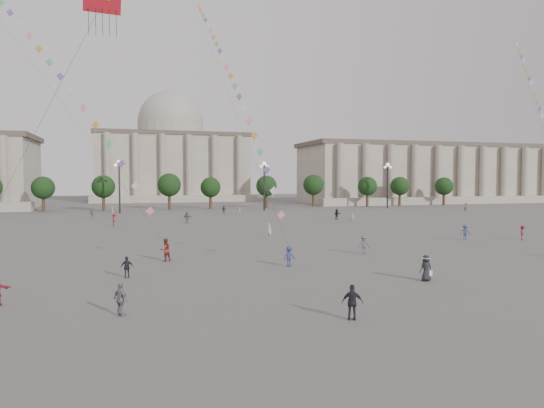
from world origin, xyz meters
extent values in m
plane|color=#565451|center=(0.00, 0.00, 0.00)|extent=(360.00, 360.00, 0.00)
cube|color=gray|center=(75.00, 95.00, 8.00)|extent=(80.00, 22.00, 16.00)
cube|color=brown|center=(75.00, 95.00, 16.60)|extent=(81.60, 22.44, 1.20)
cube|color=gray|center=(75.00, 82.00, 1.00)|extent=(84.00, 4.00, 2.00)
cube|color=gray|center=(0.00, 130.00, 10.00)|extent=(46.00, 30.00, 20.00)
cube|color=brown|center=(0.00, 130.00, 20.60)|extent=(46.92, 30.60, 1.20)
cube|color=gray|center=(0.00, 113.00, 1.00)|extent=(48.30, 4.00, 2.00)
cylinder|color=gray|center=(0.00, 130.00, 22.50)|extent=(21.00, 21.00, 5.00)
sphere|color=#9A9B8D|center=(0.00, 130.00, 25.00)|extent=(21.00, 21.00, 21.00)
cylinder|color=#39291C|center=(-30.00, 78.00, 1.76)|extent=(0.70, 0.70, 3.52)
sphere|color=black|center=(-30.00, 78.00, 5.44)|extent=(5.12, 5.12, 5.12)
cylinder|color=#39291C|center=(-18.00, 78.00, 1.76)|extent=(0.70, 0.70, 3.52)
sphere|color=black|center=(-18.00, 78.00, 5.44)|extent=(5.12, 5.12, 5.12)
cylinder|color=#39291C|center=(-6.00, 78.00, 1.76)|extent=(0.70, 0.70, 3.52)
sphere|color=black|center=(-6.00, 78.00, 5.44)|extent=(5.12, 5.12, 5.12)
cylinder|color=#39291C|center=(6.00, 78.00, 1.76)|extent=(0.70, 0.70, 3.52)
sphere|color=black|center=(6.00, 78.00, 5.44)|extent=(5.12, 5.12, 5.12)
cylinder|color=#39291C|center=(18.00, 78.00, 1.76)|extent=(0.70, 0.70, 3.52)
sphere|color=black|center=(18.00, 78.00, 5.44)|extent=(5.12, 5.12, 5.12)
cylinder|color=#39291C|center=(30.00, 78.00, 1.76)|extent=(0.70, 0.70, 3.52)
sphere|color=black|center=(30.00, 78.00, 5.44)|extent=(5.12, 5.12, 5.12)
cylinder|color=#39291C|center=(42.00, 78.00, 1.76)|extent=(0.70, 0.70, 3.52)
sphere|color=black|center=(42.00, 78.00, 5.44)|extent=(5.12, 5.12, 5.12)
cylinder|color=#39291C|center=(54.00, 78.00, 1.76)|extent=(0.70, 0.70, 3.52)
sphere|color=black|center=(54.00, 78.00, 5.44)|extent=(5.12, 5.12, 5.12)
cylinder|color=#39291C|center=(66.00, 78.00, 1.76)|extent=(0.70, 0.70, 3.52)
sphere|color=black|center=(66.00, 78.00, 5.44)|extent=(5.12, 5.12, 5.12)
cylinder|color=#262628|center=(-15.00, 70.00, 5.00)|extent=(0.36, 0.36, 10.00)
sphere|color=#FFE5B2|center=(-15.00, 70.00, 10.20)|extent=(0.90, 0.90, 0.90)
sphere|color=#FFE5B2|center=(-15.70, 70.00, 9.60)|extent=(0.60, 0.60, 0.60)
sphere|color=#FFE5B2|center=(-14.30, 70.00, 9.60)|extent=(0.60, 0.60, 0.60)
cylinder|color=#262628|center=(15.00, 70.00, 5.00)|extent=(0.36, 0.36, 10.00)
sphere|color=#FFE5B2|center=(15.00, 70.00, 10.20)|extent=(0.90, 0.90, 0.90)
sphere|color=#FFE5B2|center=(14.30, 70.00, 9.60)|extent=(0.60, 0.60, 0.60)
sphere|color=#FFE5B2|center=(15.70, 70.00, 9.60)|extent=(0.60, 0.60, 0.60)
cylinder|color=#262628|center=(45.00, 70.00, 5.00)|extent=(0.36, 0.36, 10.00)
sphere|color=#FFE5B2|center=(45.00, 70.00, 10.20)|extent=(0.90, 0.90, 0.90)
sphere|color=#FFE5B2|center=(44.30, 70.00, 9.60)|extent=(0.60, 0.60, 0.60)
sphere|color=#FFE5B2|center=(45.70, 70.00, 9.60)|extent=(0.60, 0.60, 0.60)
imported|color=navy|center=(4.34, 60.90, 0.87)|extent=(1.07, 0.56, 1.75)
imported|color=silver|center=(6.76, 57.83, 0.78)|extent=(1.48, 1.09, 1.55)
imported|color=#57585B|center=(7.68, 8.72, 0.86)|extent=(1.23, 0.89, 1.72)
imported|color=silver|center=(20.36, 37.55, 0.78)|extent=(1.52, 0.78, 1.56)
imported|color=maroon|center=(29.60, 12.93, 0.84)|extent=(1.23, 1.19, 1.68)
imported|color=black|center=(20.80, 44.46, 0.88)|extent=(1.69, 1.19, 1.76)
imported|color=#B3B2AE|center=(-16.11, 63.28, 0.89)|extent=(0.59, 0.74, 1.78)
imported|color=slate|center=(-4.50, 44.29, 0.91)|extent=(1.55, 1.61, 1.83)
imported|color=#AFAFAB|center=(2.45, 22.28, 0.88)|extent=(0.77, 0.69, 1.77)
imported|color=navy|center=(23.50, 14.91, 0.86)|extent=(1.29, 1.08, 1.73)
imported|color=slate|center=(-19.46, 58.51, 0.85)|extent=(1.03, 0.49, 1.71)
imported|color=maroon|center=(-15.24, 42.67, 0.92)|extent=(0.78, 1.24, 1.85)
imported|color=#7A7554|center=(56.48, 56.78, 0.87)|extent=(0.95, 0.81, 1.74)
imported|color=black|center=(-2.50, -10.00, 0.88)|extent=(1.11, 0.80, 1.75)
imported|color=slate|center=(-13.41, -6.09, 0.85)|extent=(0.94, 1.04, 1.70)
imported|color=black|center=(-13.17, 3.62, 0.75)|extent=(0.89, 0.39, 1.51)
imported|color=maroon|center=(-10.12, 9.91, 0.96)|extent=(1.15, 1.05, 1.91)
imported|color=navy|center=(-0.93, 4.62, 0.81)|extent=(1.16, 0.86, 1.61)
imported|color=black|center=(6.26, -3.13, 0.89)|extent=(0.88, 0.59, 1.77)
cone|color=white|center=(6.26, -3.13, 1.62)|extent=(0.52, 0.52, 0.14)
cylinder|color=white|center=(6.26, -3.13, 1.56)|extent=(0.60, 0.60, 0.02)
cube|color=white|center=(6.51, -3.28, 0.55)|extent=(0.22, 0.10, 0.35)
cube|color=#B2131E|center=(-14.35, 0.31, 17.54)|extent=(2.25, 0.79, 1.02)
cube|color=#1D469E|center=(-14.00, 0.27, 17.79)|extent=(0.37, 0.24, 0.34)
sphere|color=gold|center=(-14.00, 0.23, 17.79)|extent=(0.20, 0.20, 0.20)
cylinder|color=#3F3F3F|center=(-18.45, 1.08, 9.57)|extent=(0.02, 0.02, 17.99)
cylinder|color=#3F3F3F|center=(-24.63, 27.61, 22.01)|extent=(0.02, 0.02, 61.45)
cube|color=pink|center=(-11.28, 11.33, 4.16)|extent=(0.76, 0.25, 0.76)
cube|color=silver|center=(-12.44, 12.74, 6.29)|extent=(0.76, 0.25, 0.76)
cube|color=#724D9B|center=(-13.61, 14.16, 8.27)|extent=(0.76, 0.25, 0.76)
cube|color=#50AF68|center=(-14.77, 15.58, 10.14)|extent=(0.76, 0.25, 0.76)
cube|color=#BE8A2C|center=(-15.93, 16.99, 11.94)|extent=(0.76, 0.25, 0.76)
cube|color=pink|center=(-17.09, 18.41, 13.69)|extent=(0.76, 0.25, 0.76)
cube|color=silver|center=(-18.25, 19.82, 15.40)|extent=(0.76, 0.25, 0.76)
cube|color=#724D9B|center=(-19.41, 21.24, 17.07)|extent=(0.76, 0.25, 0.76)
cube|color=#50AF68|center=(-20.57, 22.65, 18.71)|extent=(0.76, 0.25, 0.76)
cube|color=#BE8A2C|center=(-21.73, 24.07, 20.32)|extent=(0.76, 0.25, 0.76)
cube|color=pink|center=(-22.89, 25.48, 21.91)|extent=(0.76, 0.25, 0.76)
cube|color=silver|center=(-24.05, 26.90, 23.48)|extent=(0.76, 0.25, 0.76)
cube|color=#724D9B|center=(-25.21, 28.32, 25.03)|extent=(0.76, 0.25, 0.76)
cube|color=#50AF68|center=(-26.37, 29.73, 26.56)|extent=(0.76, 0.25, 0.76)
cylinder|color=#3F3F3F|center=(-1.93, 35.07, 24.09)|extent=(0.02, 0.02, 75.84)
cube|color=pink|center=(-0.99, 6.58, 3.94)|extent=(0.76, 0.25, 0.76)
cube|color=silver|center=(-1.05, 8.55, 5.90)|extent=(0.76, 0.25, 0.76)
cube|color=#724D9B|center=(-1.12, 10.51, 7.71)|extent=(0.76, 0.25, 0.76)
cube|color=#50AF68|center=(-1.18, 12.48, 9.42)|extent=(0.76, 0.25, 0.76)
cube|color=#BE8A2C|center=(-1.25, 14.44, 11.08)|extent=(0.76, 0.25, 0.76)
cube|color=pink|center=(-1.31, 16.41, 12.69)|extent=(0.76, 0.25, 0.76)
cube|color=silver|center=(-1.38, 18.37, 14.25)|extent=(0.76, 0.25, 0.76)
cube|color=#724D9B|center=(-1.44, 20.33, 15.78)|extent=(0.76, 0.25, 0.76)
cube|color=#50AF68|center=(-1.51, 22.30, 17.29)|extent=(0.76, 0.25, 0.76)
cube|color=#BE8A2C|center=(-1.57, 24.26, 18.77)|extent=(0.76, 0.25, 0.76)
cube|color=pink|center=(-1.64, 26.23, 20.22)|extent=(0.76, 0.25, 0.76)
cube|color=silver|center=(-1.70, 28.19, 21.66)|extent=(0.76, 0.25, 0.76)
cube|color=#724D9B|center=(-1.76, 30.15, 23.08)|extent=(0.76, 0.25, 0.76)
cube|color=#50AF68|center=(-1.83, 32.12, 24.48)|extent=(0.76, 0.25, 0.76)
cube|color=#BE8A2C|center=(-1.89, 34.08, 25.87)|extent=(0.76, 0.25, 0.76)
cube|color=pink|center=(-1.96, 36.05, 27.25)|extent=(0.76, 0.25, 0.76)
cube|color=silver|center=(-2.02, 38.01, 28.61)|extent=(0.76, 0.25, 0.76)
cube|color=#724D9B|center=(-2.09, 39.98, 29.96)|extent=(0.76, 0.25, 0.76)
cube|color=#50AF68|center=(-2.15, 41.94, 31.30)|extent=(0.76, 0.25, 0.76)
cube|color=#BE8A2C|center=(-2.22, 43.90, 32.62)|extent=(0.76, 0.25, 0.76)
cube|color=pink|center=(-2.28, 45.87, 33.94)|extent=(0.76, 0.25, 0.76)
cube|color=silver|center=(-2.35, 47.83, 35.25)|extent=(0.76, 0.25, 0.76)
cylinder|color=#3F3F3F|center=(39.66, 21.91, 16.56)|extent=(0.02, 0.02, 60.39)
cube|color=silver|center=(35.67, 16.72, 14.58)|extent=(0.76, 0.25, 0.76)
cube|color=#724D9B|center=(37.00, 18.45, 15.81)|extent=(0.76, 0.25, 0.76)
cube|color=#50AF68|center=(38.33, 20.18, 17.01)|extent=(0.76, 0.25, 0.76)
cube|color=#BE8A2C|center=(39.66, 21.91, 18.21)|extent=(0.76, 0.25, 0.76)
cube|color=pink|center=(40.99, 23.64, 19.38)|extent=(0.76, 0.25, 0.76)
cube|color=silver|center=(42.32, 25.37, 20.54)|extent=(0.76, 0.25, 0.76)
cube|color=#724D9B|center=(43.65, 27.10, 21.69)|extent=(0.76, 0.25, 0.76)
cube|color=#50AF68|center=(44.97, 28.83, 22.83)|extent=(0.76, 0.25, 0.76)
cube|color=#BE8A2C|center=(46.30, 30.56, 23.96)|extent=(0.76, 0.25, 0.76)
cube|color=pink|center=(47.63, 32.29, 25.08)|extent=(0.76, 0.25, 0.76)
cube|color=silver|center=(48.96, 34.02, 26.19)|extent=(0.76, 0.25, 0.76)
cube|color=#724D9B|center=(50.29, 35.74, 27.29)|extent=(0.76, 0.25, 0.76)
cube|color=#50AF68|center=(51.62, 37.47, 28.38)|extent=(0.76, 0.25, 0.76)
cube|color=#BE8A2C|center=(52.95, 39.20, 29.47)|extent=(0.76, 0.25, 0.76)
cube|color=pink|center=(54.28, 40.93, 30.54)|extent=(0.76, 0.25, 0.76)
cube|color=silver|center=(55.61, 42.66, 31.61)|extent=(0.76, 0.25, 0.76)
camera|label=1|loc=(-12.85, -31.35, 6.93)|focal=32.00mm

